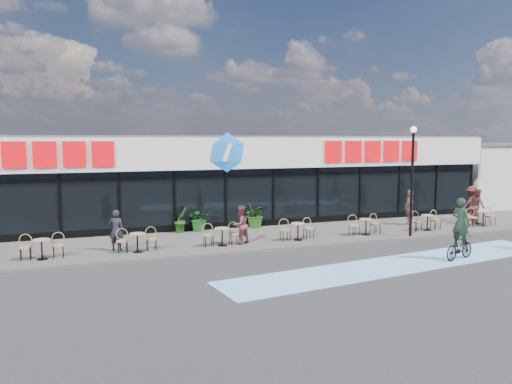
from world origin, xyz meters
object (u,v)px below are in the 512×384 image
Objects in this scene: potted_plant_mid at (200,218)px; pedestrian_a at (409,207)px; patron_right at (240,225)px; pedestrian_c at (472,203)px; lamp_post at (412,171)px; potted_plant_right at (254,214)px; cyclist_a at (460,236)px; pedestrian_b at (477,206)px; potted_plant_left at (181,220)px; patron_left at (116,230)px.

pedestrian_a reaches higher than potted_plant_mid.
pedestrian_c is (13.40, 1.43, 0.13)m from patron_right.
potted_plant_mid is 0.64× the size of pedestrian_c.
pedestrian_a is (9.52, 1.54, 0.08)m from patron_right.
lamp_post reaches higher than potted_plant_right.
cyclist_a is at bearing 40.14° from pedestrian_c.
pedestrian_a reaches higher than patron_right.
pedestrian_b is (13.92, -2.80, 0.31)m from potted_plant_mid.
pedestrian_a is at bearing -9.16° from potted_plant_left.
potted_plant_right is at bearing -97.05° from pedestrian_a.
potted_plant_mid is 0.91× the size of potted_plant_right.
lamp_post reaches higher than pedestrian_a.
potted_plant_right is (3.64, 0.08, 0.07)m from potted_plant_left.
lamp_post is 4.60m from cyclist_a.
patron_right reaches higher than potted_plant_left.
lamp_post reaches higher than pedestrian_c.
potted_plant_right reaches higher than potted_plant_left.
potted_plant_right is at bearing -141.87° from patron_right.
lamp_post reaches higher than potted_plant_left.
potted_plant_mid is at bearing -12.28° from pedestrian_c.
pedestrian_b is at bearing 59.35° from pedestrian_c.
potted_plant_mid is 2.73m from potted_plant_right.
patron_left is at bearing -143.90° from potted_plant_mid.
lamp_post is at bearing -164.36° from patron_left.
patron_right is 0.87× the size of pedestrian_c.
pedestrian_b is at bearing 16.98° from lamp_post.
patron_left is 14.49m from pedestrian_a.
patron_left is 1.00× the size of patron_right.
lamp_post is at bearing -24.49° from potted_plant_left.
pedestrian_a is 3.60m from pedestrian_b.
potted_plant_right is at bearing -0.05° from potted_plant_mid.
potted_plant_mid is 0.75× the size of patron_right.
potted_plant_right is at bearing -134.19° from patron_left.
patron_left is 13.02m from cyclist_a.
patron_right is 9.64m from pedestrian_a.
pedestrian_c is at bearing 162.08° from patron_right.
pedestrian_b is at bearing 82.53° from pedestrian_a.
cyclist_a is at bearing 145.61° from pedestrian_b.
cyclist_a reaches higher than pedestrian_c.
pedestrian_a is at bearing -5.81° from pedestrian_c.
pedestrian_c is (11.58, -2.01, 0.27)m from potted_plant_right.
pedestrian_b reaches higher than potted_plant_right.
patron_right is 13.48m from pedestrian_c.
pedestrian_c is at bearing 44.41° from cyclist_a.
pedestrian_c is 9.14m from cyclist_a.
potted_plant_mid is (-8.62, 4.42, -2.32)m from lamp_post.
patron_right is at bearing -73.95° from pedestrian_a.
potted_plant_left is 11.49m from pedestrian_a.
potted_plant_mid is at bearing 152.85° from lamp_post.
pedestrian_a is (10.43, -1.91, 0.29)m from potted_plant_mid.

